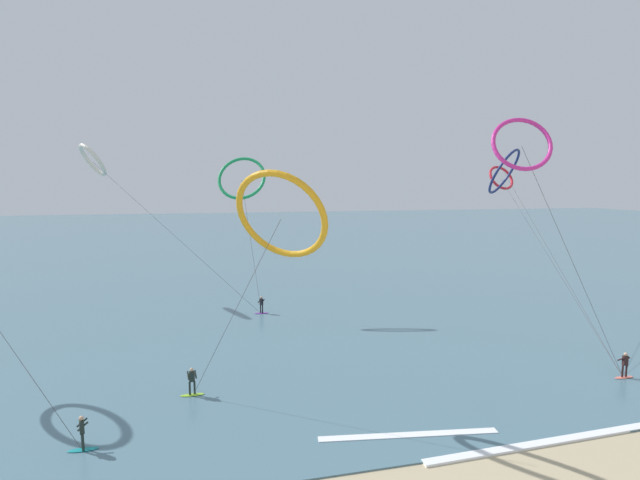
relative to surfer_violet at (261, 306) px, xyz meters
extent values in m
cube|color=slate|center=(3.13, 73.55, -0.78)|extent=(400.00, 200.00, 0.08)
ellipsoid|color=purple|center=(0.00, -0.01, -0.71)|extent=(1.40, 0.40, 0.06)
cylinder|color=black|center=(0.08, -0.12, -0.28)|extent=(0.12, 0.12, 0.80)
cylinder|color=black|center=(-0.08, 0.10, -0.28)|extent=(0.12, 0.12, 0.80)
cube|color=black|center=(0.00, -0.01, 0.43)|extent=(0.35, 0.38, 0.62)
sphere|color=tan|center=(0.00, -0.01, 0.85)|extent=(0.22, 0.22, 0.22)
cylinder|color=black|center=(0.13, -0.07, 0.48)|extent=(0.46, 0.37, 0.39)
cylinder|color=black|center=(-0.13, 0.29, 0.48)|extent=(0.46, 0.37, 0.39)
ellipsoid|color=#8CC62D|center=(-6.04, -17.00, -0.71)|extent=(1.40, 0.40, 0.06)
cylinder|color=#1E2823|center=(-5.90, -16.98, -0.28)|extent=(0.12, 0.12, 0.80)
cylinder|color=#1E2823|center=(-6.17, -17.02, -0.28)|extent=(0.12, 0.12, 0.80)
cube|color=#1E2823|center=(-6.04, -17.00, 0.43)|extent=(0.35, 0.25, 0.62)
sphere|color=tan|center=(-6.04, -17.00, 0.85)|extent=(0.22, 0.22, 0.22)
cylinder|color=#1E2823|center=(-5.82, -16.84, 0.48)|extent=(0.17, 0.51, 0.39)
cylinder|color=#1E2823|center=(-6.25, -16.92, 0.48)|extent=(0.17, 0.51, 0.39)
ellipsoid|color=#EA7260|center=(21.19, -20.91, -0.71)|extent=(1.40, 0.40, 0.06)
cylinder|color=black|center=(21.05, -20.90, -0.28)|extent=(0.12, 0.12, 0.80)
cylinder|color=black|center=(21.33, -20.92, -0.28)|extent=(0.12, 0.12, 0.80)
cube|color=black|center=(21.19, -20.91, 0.43)|extent=(0.33, 0.22, 0.62)
sphere|color=tan|center=(21.19, -20.91, 0.85)|extent=(0.22, 0.22, 0.22)
cylinder|color=black|center=(20.97, -20.78, 0.48)|extent=(0.12, 0.51, 0.39)
cylinder|color=black|center=(21.41, -20.80, 0.48)|extent=(0.12, 0.51, 0.39)
ellipsoid|color=teal|center=(-10.88, -21.82, -0.71)|extent=(1.40, 0.40, 0.06)
cylinder|color=#1E2823|center=(-10.84, -21.95, -0.28)|extent=(0.12, 0.12, 0.80)
cylinder|color=#1E2823|center=(-10.92, -21.68, -0.28)|extent=(0.12, 0.12, 0.80)
cube|color=#1E2823|center=(-10.88, -21.82, 0.43)|extent=(0.29, 0.37, 0.62)
sphere|color=tan|center=(-10.88, -21.82, 0.85)|extent=(0.22, 0.22, 0.22)
cylinder|color=#1E2823|center=(-10.81, -21.91, 0.48)|extent=(0.51, 0.24, 0.39)
cylinder|color=#1E2823|center=(-10.95, -21.49, 0.48)|extent=(0.51, 0.24, 0.39)
torus|color=silver|center=(-16.89, 11.37, 14.43)|extent=(4.25, 4.88, 3.64)
cylinder|color=#3F3F3F|center=(-8.45, 5.68, 6.70)|extent=(16.92, 11.41, 15.06)
torus|color=#CC288E|center=(14.22, -18.89, 14.25)|extent=(4.13, 2.82, 3.49)
cylinder|color=#3F3F3F|center=(17.71, -19.90, 6.65)|extent=(7.00, 2.04, 14.95)
torus|color=#199351|center=(-1.58, 1.22, 12.39)|extent=(5.28, 3.98, 4.21)
cylinder|color=#3F3F3F|center=(-0.79, 0.61, 5.71)|extent=(1.62, 1.27, 13.07)
torus|color=orange|center=(-1.10, -20.21, 10.11)|extent=(5.93, 5.50, 4.89)
cylinder|color=#3F3F3F|center=(-3.57, -18.60, 4.56)|extent=(4.97, 3.24, 10.76)
torus|color=navy|center=(24.49, -2.49, 13.08)|extent=(5.66, 5.37, 4.59)
cylinder|color=#3F3F3F|center=(22.84, -11.70, 6.07)|extent=(3.32, 18.43, 13.79)
torus|color=red|center=(27.41, 2.22, 12.55)|extent=(3.39, 2.37, 2.81)
cylinder|color=#3F3F3F|center=(24.30, -9.35, 5.79)|extent=(6.24, 23.14, 13.24)
cube|color=white|center=(13.69, -26.26, -0.76)|extent=(18.77, 1.05, 0.12)
cube|color=white|center=(4.65, -24.18, -0.76)|extent=(9.11, 1.77, 0.12)
camera|label=1|loc=(-4.85, -44.65, 11.70)|focal=26.28mm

